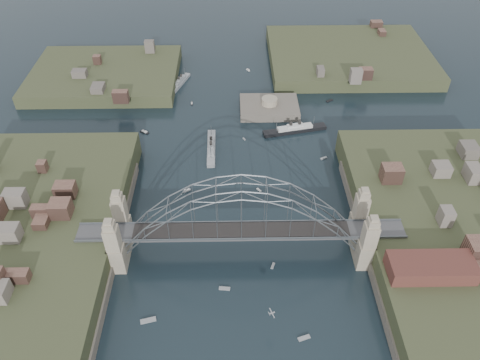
% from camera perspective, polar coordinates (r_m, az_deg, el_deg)
% --- Properties ---
extents(ground, '(500.00, 500.00, 0.00)m').
position_cam_1_polar(ground, '(126.81, 0.14, -8.77)').
color(ground, black).
rests_on(ground, ground).
extents(bridge, '(84.00, 13.80, 24.60)m').
position_cam_1_polar(bridge, '(117.71, 0.15, -4.87)').
color(bridge, '#49494B').
rests_on(bridge, ground).
extents(shore_west, '(50.50, 90.00, 12.00)m').
position_cam_1_polar(shore_west, '(137.08, -24.81, -7.75)').
color(shore_west, '#373E22').
rests_on(shore_west, ground).
extents(shore_east, '(50.50, 90.00, 12.00)m').
position_cam_1_polar(shore_east, '(138.52, 24.79, -7.13)').
color(shore_east, '#373E22').
rests_on(shore_east, ground).
extents(headland_nw, '(60.00, 45.00, 9.00)m').
position_cam_1_polar(headland_nw, '(208.53, -16.01, 11.74)').
color(headland_nw, '#373E22').
rests_on(headland_nw, ground).
extents(headland_ne, '(70.00, 55.00, 9.50)m').
position_cam_1_polar(headland_ne, '(220.95, 13.05, 14.04)').
color(headland_ne, '#373E22').
rests_on(headland_ne, ground).
extents(fort_island, '(22.00, 16.00, 9.40)m').
position_cam_1_polar(fort_island, '(180.98, 3.55, 8.34)').
color(fort_island, '#5B5448').
rests_on(fort_island, ground).
extents(wharf_shed, '(20.00, 8.00, 4.00)m').
position_cam_1_polar(wharf_shed, '(119.29, 22.27, -9.84)').
color(wharf_shed, '#592D26').
rests_on(wharf_shed, shore_east).
extents(finger_pier, '(4.00, 22.00, 1.40)m').
position_cam_1_polar(finger_pier, '(117.37, 20.90, -18.18)').
color(finger_pier, '#49494B').
rests_on(finger_pier, ground).
extents(naval_cruiser_near, '(2.98, 19.89, 5.95)m').
position_cam_1_polar(naval_cruiser_near, '(159.89, -3.52, 3.98)').
color(naval_cruiser_near, '#93989B').
rests_on(naval_cruiser_near, ground).
extents(naval_cruiser_far, '(7.31, 15.69, 5.35)m').
position_cam_1_polar(naval_cruiser_far, '(199.14, -7.28, 11.72)').
color(naval_cruiser_far, '#93989B').
rests_on(naval_cruiser_far, ground).
extents(ocean_liner, '(23.26, 8.11, 5.68)m').
position_cam_1_polar(ocean_liner, '(169.56, 6.69, 6.14)').
color(ocean_liner, black).
rests_on(ocean_liner, ground).
extents(aeroplane, '(1.54, 2.66, 0.40)m').
position_cam_1_polar(aeroplane, '(107.76, 3.84, -15.90)').
color(aeroplane, '#A1A3A7').
extents(small_boat_a, '(2.50, 2.00, 1.43)m').
position_cam_1_polar(small_boat_a, '(144.54, -6.50, -1.28)').
color(small_boat_a, silver).
rests_on(small_boat_a, ground).
extents(small_boat_b, '(1.60, 1.85, 0.45)m').
position_cam_1_polar(small_boat_b, '(144.04, 2.32, -1.25)').
color(small_boat_b, silver).
rests_on(small_boat_b, ground).
extents(small_boat_c, '(2.88, 1.24, 0.45)m').
position_cam_1_polar(small_boat_c, '(119.33, -1.89, -13.08)').
color(small_boat_c, silver).
rests_on(small_boat_c, ground).
extents(small_boat_d, '(2.45, 1.75, 0.45)m').
position_cam_1_polar(small_boat_d, '(158.65, 10.16, 2.64)').
color(small_boat_d, silver).
rests_on(small_boat_d, ground).
extents(small_boat_e, '(3.47, 2.72, 1.43)m').
position_cam_1_polar(small_boat_e, '(171.59, -11.56, 5.75)').
color(small_boat_e, silver).
rests_on(small_boat_e, ground).
extents(small_boat_f, '(1.14, 1.55, 0.45)m').
position_cam_1_polar(small_boat_f, '(164.86, 0.50, 5.01)').
color(small_boat_f, silver).
rests_on(small_boat_f, ground).
extents(small_boat_g, '(3.04, 1.82, 0.45)m').
position_cam_1_polar(small_boat_g, '(112.75, 7.80, -18.55)').
color(small_boat_g, silver).
rests_on(small_boat_g, ground).
extents(small_boat_h, '(0.80, 2.06, 1.43)m').
position_cam_1_polar(small_boat_h, '(185.23, -5.89, 9.25)').
color(small_boat_h, silver).
rests_on(small_boat_h, ground).
extents(small_boat_i, '(1.08, 2.62, 1.43)m').
position_cam_1_polar(small_boat_i, '(142.02, 14.60, -3.53)').
color(small_boat_i, silver).
rests_on(small_boat_i, ground).
extents(small_boat_j, '(3.83, 2.06, 0.45)m').
position_cam_1_polar(small_boat_j, '(116.18, -11.12, -16.45)').
color(small_boat_j, silver).
rests_on(small_boat_j, ground).
extents(small_boat_k, '(1.79, 2.14, 1.43)m').
position_cam_1_polar(small_boat_k, '(208.40, 0.99, 13.27)').
color(small_boat_k, silver).
rests_on(small_boat_k, ground).
extents(small_boat_l, '(2.84, 2.60, 1.43)m').
position_cam_1_polar(small_boat_l, '(155.65, -16.78, 0.54)').
color(small_boat_l, silver).
rests_on(small_boat_l, ground).
extents(small_boat_m, '(1.32, 2.11, 0.45)m').
position_cam_1_polar(small_boat_m, '(123.91, 4.03, -10.39)').
color(small_boat_m, silver).
rests_on(small_boat_m, ground).
extents(small_boat_n, '(3.08, 2.40, 0.45)m').
position_cam_1_polar(small_boat_n, '(189.65, 10.86, 9.46)').
color(small_boat_n, silver).
rests_on(small_boat_n, ground).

